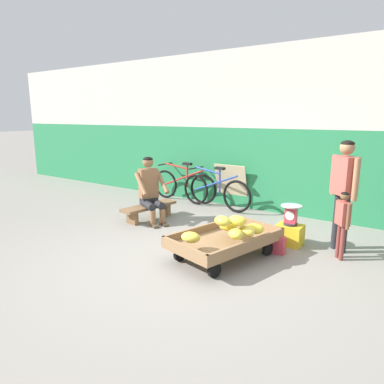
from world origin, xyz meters
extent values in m
plane|color=gray|center=(0.00, 0.00, 0.00)|extent=(80.00, 80.00, 0.00)
cube|color=#287F4C|center=(0.00, 3.19, 0.80)|extent=(16.00, 0.30, 1.61)
cube|color=beige|center=(0.00, 3.19, 2.36)|extent=(16.00, 0.30, 1.50)
cube|color=#8E6B47|center=(0.37, 0.54, 0.23)|extent=(1.16, 1.60, 0.05)
cube|color=#8E6B47|center=(-0.02, 0.64, 0.31)|extent=(0.39, 1.41, 0.10)
cube|color=#8E6B47|center=(0.75, 0.45, 0.31)|extent=(0.39, 1.41, 0.10)
cube|color=#8E6B47|center=(0.54, 1.22, 0.31)|extent=(0.82, 0.24, 0.10)
cube|color=#8E6B47|center=(0.20, -0.14, 0.31)|extent=(0.82, 0.24, 0.10)
cylinder|color=black|center=(0.18, 1.11, 0.09)|extent=(0.09, 0.19, 0.18)
cylinder|color=black|center=(0.79, 0.96, 0.09)|extent=(0.09, 0.19, 0.18)
cylinder|color=black|center=(-0.06, 0.13, 0.09)|extent=(0.09, 0.19, 0.18)
cylinder|color=black|center=(0.55, -0.02, 0.09)|extent=(0.09, 0.19, 0.18)
ellipsoid|color=yellow|center=(0.66, 0.56, 0.42)|extent=(0.29, 0.25, 0.13)
ellipsoid|color=yellow|center=(0.71, 0.71, 0.42)|extent=(0.28, 0.24, 0.13)
ellipsoid|color=gold|center=(0.22, -0.02, 0.42)|extent=(0.26, 0.21, 0.13)
ellipsoid|color=yellow|center=(0.37, 0.61, 0.42)|extent=(0.25, 0.20, 0.13)
ellipsoid|color=gold|center=(0.60, 0.40, 0.42)|extent=(0.30, 0.30, 0.13)
ellipsoid|color=yellow|center=(0.56, 0.50, 0.56)|extent=(0.25, 0.20, 0.13)
ellipsoid|color=gold|center=(0.40, 0.41, 0.55)|extent=(0.28, 0.24, 0.13)
cube|color=brown|center=(-1.63, 1.31, 0.24)|extent=(0.44, 1.13, 0.05)
cube|color=brown|center=(-1.58, 1.69, 0.11)|extent=(0.25, 0.11, 0.22)
cube|color=brown|center=(-1.68, 0.93, 0.11)|extent=(0.25, 0.11, 0.22)
cylinder|color=brown|center=(-1.24, 1.20, 0.14)|extent=(0.10, 0.10, 0.27)
cube|color=#4C3D2D|center=(-1.18, 1.18, 0.02)|extent=(0.24, 0.18, 0.04)
cylinder|color=#232328|center=(-1.41, 1.30, 0.32)|extent=(0.42, 0.30, 0.13)
cylinder|color=brown|center=(-1.32, 1.05, 0.14)|extent=(0.10, 0.10, 0.27)
cube|color=#4C3D2D|center=(-1.27, 1.02, 0.02)|extent=(0.24, 0.18, 0.04)
cylinder|color=#232328|center=(-1.50, 1.14, 0.32)|extent=(0.42, 0.30, 0.13)
cube|color=#232328|center=(-1.63, 1.31, 0.34)|extent=(0.32, 0.35, 0.14)
cube|color=brown|center=(-1.63, 1.31, 0.67)|extent=(0.31, 0.37, 0.52)
cylinder|color=brown|center=(-1.40, 1.41, 0.70)|extent=(0.45, 0.28, 0.36)
cylinder|color=brown|center=(-1.58, 1.06, 0.70)|extent=(0.45, 0.28, 0.36)
sphere|color=brown|center=(-1.63, 1.31, 1.05)|extent=(0.19, 0.19, 0.19)
ellipsoid|color=black|center=(-1.63, 1.31, 1.10)|extent=(0.17, 0.17, 0.09)
cube|color=gold|center=(0.90, 1.51, 0.15)|extent=(0.36, 0.28, 0.30)
cylinder|color=#28282D|center=(0.90, 1.51, 0.32)|extent=(0.20, 0.20, 0.03)
cube|color=#C6384C|center=(0.90, 1.51, 0.45)|extent=(0.16, 0.10, 0.24)
cylinder|color=white|center=(0.90, 1.46, 0.45)|extent=(0.13, 0.01, 0.13)
cylinder|color=#B2B5BA|center=(0.90, 1.51, 0.58)|extent=(0.30, 0.30, 0.01)
torus|color=black|center=(-2.47, 2.80, 0.32)|extent=(0.64, 0.06, 0.64)
torus|color=black|center=(-1.45, 2.82, 0.32)|extent=(0.64, 0.06, 0.64)
cylinder|color=#AD231E|center=(-1.96, 2.81, 0.52)|extent=(1.03, 0.06, 0.43)
cylinder|color=#AD231E|center=(-1.86, 2.81, 0.56)|extent=(0.04, 0.04, 0.48)
cylinder|color=#AD231E|center=(-2.16, 2.81, 0.76)|extent=(0.62, 0.05, 0.12)
cube|color=black|center=(-1.86, 2.81, 0.83)|extent=(0.20, 0.10, 0.05)
cylinder|color=black|center=(-2.47, 2.80, 0.78)|extent=(0.04, 0.48, 0.03)
torus|color=black|center=(-1.56, 2.71, 0.32)|extent=(0.64, 0.11, 0.64)
torus|color=black|center=(-0.54, 2.61, 0.32)|extent=(0.64, 0.11, 0.64)
cylinder|color=#234299|center=(-1.05, 2.66, 0.52)|extent=(1.03, 0.13, 0.43)
cylinder|color=#234299|center=(-0.95, 2.65, 0.56)|extent=(0.04, 0.04, 0.48)
cylinder|color=#234299|center=(-1.25, 2.68, 0.76)|extent=(0.62, 0.09, 0.12)
cube|color=black|center=(-0.95, 2.65, 0.83)|extent=(0.21, 0.12, 0.05)
cylinder|color=black|center=(-1.56, 2.71, 0.78)|extent=(0.07, 0.48, 0.03)
cube|color=#C6B289|center=(-0.87, 3.00, 0.44)|extent=(0.70, 0.25, 0.88)
cylinder|color=#232328|center=(1.60, 1.64, 0.40)|extent=(0.10, 0.10, 0.80)
cylinder|color=#232328|center=(1.48, 1.74, 0.40)|extent=(0.10, 0.10, 0.80)
cube|color=#B24C42|center=(1.54, 1.69, 1.06)|extent=(0.37, 0.36, 0.52)
cylinder|color=#9E704C|center=(1.70, 1.55, 1.04)|extent=(0.07, 0.07, 0.56)
cylinder|color=#9E704C|center=(1.38, 1.82, 1.04)|extent=(0.07, 0.07, 0.56)
sphere|color=#9E704C|center=(1.54, 1.69, 1.44)|extent=(0.19, 0.19, 0.19)
ellipsoid|color=black|center=(1.54, 1.69, 1.49)|extent=(0.17, 0.17, 0.09)
cylinder|color=brown|center=(1.65, 1.35, 0.23)|extent=(0.06, 0.06, 0.47)
cylinder|color=brown|center=(1.59, 1.42, 0.23)|extent=(0.06, 0.06, 0.47)
cube|color=#B24C42|center=(1.62, 1.38, 0.62)|extent=(0.21, 0.22, 0.30)
cylinder|color=brown|center=(1.70, 1.29, 0.61)|extent=(0.04, 0.04, 0.33)
cylinder|color=brown|center=(1.54, 1.48, 0.61)|extent=(0.04, 0.04, 0.33)
sphere|color=brown|center=(1.62, 1.38, 0.85)|extent=(0.11, 0.11, 0.11)
ellipsoid|color=black|center=(1.62, 1.38, 0.88)|extent=(0.10, 0.10, 0.05)
cube|color=#D13D4C|center=(0.89, 1.10, 0.12)|extent=(0.18, 0.12, 0.24)
camera|label=1|loc=(2.47, -3.25, 1.84)|focal=32.57mm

